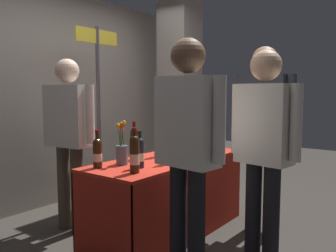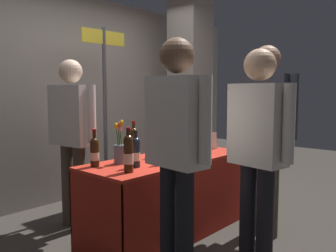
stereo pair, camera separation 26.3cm
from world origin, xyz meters
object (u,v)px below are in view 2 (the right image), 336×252
Objects in this scene: wine_glass_mid at (184,148)px; vendor_presenter at (72,127)px; concrete_pillar at (190,66)px; booth_signpost at (105,97)px; tasting_table at (168,182)px; wine_glass_near_vendor at (183,142)px; taster_foreground_right at (258,142)px; display_bottle_0 at (159,142)px; flower_vase at (120,149)px; featured_wine_bottle at (134,143)px.

vendor_presenter is at bearing 118.71° from wine_glass_mid.
concrete_pillar reaches higher than booth_signpost.
tasting_table is (-1.57, -0.98, -1.20)m from concrete_pillar.
wine_glass_near_vendor is 0.08× the size of taster_foreground_right.
wine_glass_mid is (-0.36, -0.30, 0.01)m from wine_glass_near_vendor.
display_bottle_0 reaches higher than wine_glass_mid.
booth_signpost is at bearing 82.90° from display_bottle_0.
taster_foreground_right reaches higher than wine_glass_mid.
display_bottle_0 is 1.06m from booth_signpost.
wine_glass_mid is 0.59m from flower_vase.
wine_glass_mid is 1.13m from vendor_presenter.
wine_glass_mid is at bearing -93.37° from booth_signpost.
wine_glass_mid is 1.32m from booth_signpost.
flower_vase reaches higher than display_bottle_0.
taster_foreground_right is at bearing -96.59° from booth_signpost.
flower_vase is 1.17m from taster_foreground_right.
tasting_table is at bearing 23.99° from vendor_presenter.
wine_glass_mid is at bearing 21.46° from vendor_presenter.
concrete_pillar reaches higher than flower_vase.
taster_foreground_right is at bearing -72.38° from flower_vase.
taster_foreground_right is 2.09m from booth_signpost.
vendor_presenter reaches higher than featured_wine_bottle.
concrete_pillar is 26.35× the size of wine_glass_near_vendor.
display_bottle_0 is 0.28m from wine_glass_mid.
booth_signpost is at bearing 86.63° from wine_glass_mid.
vendor_presenter is 1.00× the size of taster_foreground_right.
concrete_pillar is at bearing 22.57° from flower_vase.
booth_signpost reaches higher than taster_foreground_right.
tasting_table is 11.85× the size of wine_glass_mid.
wine_glass_mid is (-1.53, -1.14, -0.87)m from concrete_pillar.
tasting_table is 4.81× the size of featured_wine_bottle.
featured_wine_bottle is 0.27m from display_bottle_0.
featured_wine_bottle is at bearing 15.88° from taster_foreground_right.
wine_glass_mid is (0.31, -0.34, -0.05)m from featured_wine_bottle.
display_bottle_0 is 1.10m from taster_foreground_right.
concrete_pillar is 2.07× the size of taster_foreground_right.
wine_glass_mid is (0.04, -0.16, 0.33)m from tasting_table.
wine_glass_mid is at bearing -48.44° from featured_wine_bottle.
tasting_table is at bearing 104.14° from wine_glass_mid.
vendor_presenter reaches higher than taster_foreground_right.
booth_signpost is at bearing 67.02° from featured_wine_bottle.
concrete_pillar is 1.65× the size of booth_signpost.
taster_foreground_right reaches higher than wine_glass_near_vendor.
booth_signpost reaches higher than vendor_presenter.
taster_foreground_right is (-0.52, -1.12, 0.16)m from wine_glass_near_vendor.
display_bottle_0 is 0.20× the size of vendor_presenter.
flower_vase is at bearing 164.68° from tasting_table.
wine_glass_mid is 0.09× the size of vendor_presenter.
booth_signpost is at bearing 176.23° from concrete_pillar.
concrete_pillar is 9.66× the size of featured_wine_bottle.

